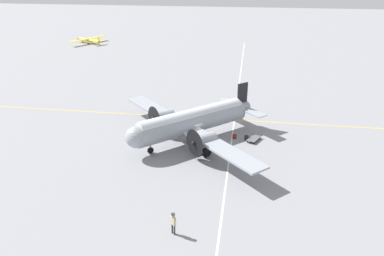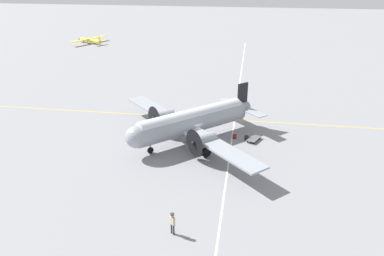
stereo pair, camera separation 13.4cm
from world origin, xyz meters
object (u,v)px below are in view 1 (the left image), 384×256
(suitcase_near_door, at_px, (246,138))
(light_aircraft_distant, at_px, (88,40))
(airliner_main, at_px, (189,122))
(suitcase_upright_spare, at_px, (235,136))
(baggage_cart, at_px, (254,138))
(crew_foreground, at_px, (173,221))

(suitcase_near_door, height_order, light_aircraft_distant, light_aircraft_distant)
(airliner_main, distance_m, light_aircraft_distant, 64.05)
(suitcase_upright_spare, bearing_deg, suitcase_near_door, -4.34)
(airliner_main, relative_size, light_aircraft_distant, 1.80)
(baggage_cart, bearing_deg, crew_foreground, 6.24)
(crew_foreground, bearing_deg, suitcase_near_door, 112.38)
(suitcase_near_door, bearing_deg, suitcase_upright_spare, 175.66)
(suitcase_near_door, relative_size, baggage_cart, 0.28)
(suitcase_upright_spare, distance_m, baggage_cart, 2.24)
(suitcase_near_door, xyz_separation_m, suitcase_upright_spare, (-1.39, 0.11, -0.01))
(suitcase_near_door, xyz_separation_m, baggage_cart, (0.85, -0.06, -0.03))
(suitcase_upright_spare, xyz_separation_m, light_aircraft_distant, (-40.01, 52.10, 0.57))
(airliner_main, xyz_separation_m, baggage_cart, (7.35, 1.42, -2.19))
(baggage_cart, xyz_separation_m, light_aircraft_distant, (-42.24, 52.26, 0.59))
(airliner_main, xyz_separation_m, suitcase_upright_spare, (5.12, 1.58, -2.18))
(airliner_main, bearing_deg, suitcase_upright_spare, 153.34)
(suitcase_near_door, bearing_deg, light_aircraft_distant, 128.41)
(suitcase_near_door, height_order, baggage_cart, suitcase_near_door)
(airliner_main, bearing_deg, light_aircraft_distant, -100.83)
(crew_foreground, bearing_deg, baggage_cart, 109.81)
(suitcase_near_door, bearing_deg, airliner_main, -167.20)
(airliner_main, height_order, baggage_cart, airliner_main)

